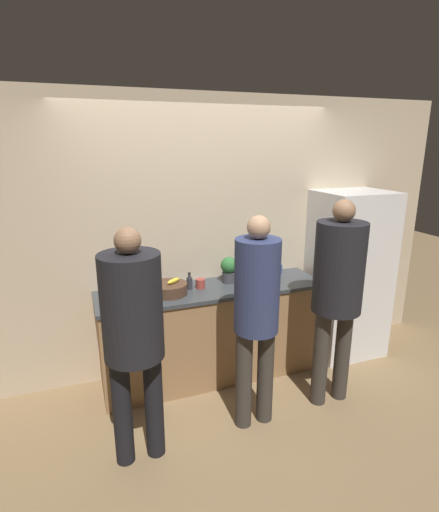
% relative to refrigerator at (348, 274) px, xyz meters
% --- Properties ---
extents(ground_plane, '(14.00, 14.00, 0.00)m').
position_rel_refrigerator_xyz_m(ground_plane, '(-1.48, -0.30, -0.86)').
color(ground_plane, '#8C704C').
extents(wall_back, '(5.20, 0.06, 2.60)m').
position_rel_refrigerator_xyz_m(wall_back, '(-1.48, 0.32, 0.44)').
color(wall_back, '#C6B293').
rests_on(wall_back, ground_plane).
extents(counter, '(2.08, 0.61, 0.89)m').
position_rel_refrigerator_xyz_m(counter, '(-1.48, 0.03, -0.41)').
color(counter, '#9E754C').
rests_on(counter, ground_plane).
extents(refrigerator, '(0.71, 0.63, 1.71)m').
position_rel_refrigerator_xyz_m(refrigerator, '(0.00, 0.00, 0.00)').
color(refrigerator, white).
rests_on(refrigerator, ground_plane).
extents(person_left, '(0.40, 0.40, 1.68)m').
position_rel_refrigerator_xyz_m(person_left, '(-2.31, -0.80, 0.17)').
color(person_left, black).
rests_on(person_left, ground_plane).
extents(person_center, '(0.34, 0.34, 1.68)m').
position_rel_refrigerator_xyz_m(person_center, '(-1.40, -0.74, 0.14)').
color(person_center, '#38332D').
rests_on(person_center, ground_plane).
extents(person_right, '(0.40, 0.40, 1.75)m').
position_rel_refrigerator_xyz_m(person_right, '(-0.66, -0.70, 0.22)').
color(person_right, '#38332D').
rests_on(person_right, ground_plane).
extents(fruit_bowl, '(0.31, 0.31, 0.14)m').
position_rel_refrigerator_xyz_m(fruit_bowl, '(-1.88, -0.00, 0.09)').
color(fruit_bowl, '#4C3323').
rests_on(fruit_bowl, counter).
extents(utensil_crock, '(0.12, 0.12, 0.27)m').
position_rel_refrigerator_xyz_m(utensil_crock, '(-1.00, 0.15, 0.11)').
color(utensil_crock, '#3D424C').
rests_on(utensil_crock, counter).
extents(bottle_red, '(0.07, 0.07, 0.14)m').
position_rel_refrigerator_xyz_m(bottle_red, '(-2.42, -0.03, 0.09)').
color(bottle_red, red).
rests_on(bottle_red, counter).
extents(bottle_dark, '(0.05, 0.05, 0.16)m').
position_rel_refrigerator_xyz_m(bottle_dark, '(-1.68, 0.06, 0.10)').
color(bottle_dark, '#333338').
rests_on(bottle_dark, counter).
extents(cup_blue, '(0.08, 0.08, 0.08)m').
position_rel_refrigerator_xyz_m(cup_blue, '(-0.71, 0.21, 0.08)').
color(cup_blue, '#335184').
rests_on(cup_blue, counter).
extents(cup_red, '(0.09, 0.09, 0.09)m').
position_rel_refrigerator_xyz_m(cup_red, '(-1.59, 0.05, 0.08)').
color(cup_red, '#A33D33').
rests_on(cup_red, counter).
extents(potted_plant, '(0.16, 0.16, 0.25)m').
position_rel_refrigerator_xyz_m(potted_plant, '(-1.29, 0.10, 0.17)').
color(potted_plant, '#3D3D42').
rests_on(potted_plant, counter).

